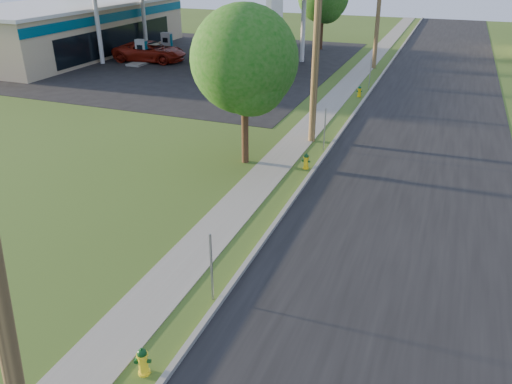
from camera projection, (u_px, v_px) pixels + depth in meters
road at (403, 226)px, 16.68m from camera, size 8.00×120.00×0.02m
curb at (289, 205)px, 17.95m from camera, size 0.15×120.00×0.15m
sidewalk at (244, 198)px, 18.55m from camera, size 1.50×120.00×0.03m
forecourt at (182, 61)px, 41.81m from camera, size 26.00×28.00×0.02m
utility_pole_mid at (317, 35)px, 22.06m from camera, size 1.40×0.32×9.80m
utility_pole_far at (379, 3)px, 37.23m from camera, size 1.40×0.32×9.50m
sign_post_near at (211, 268)px, 12.76m from camera, size 0.05×0.04×2.00m
sign_post_mid at (325, 129)px, 22.67m from camera, size 0.05×0.04×2.00m
sign_post_far at (370, 74)px, 32.90m from camera, size 0.05×0.04×2.00m
fuel_pump_nw at (142, 54)px, 40.64m from camera, size 1.20×3.20×1.90m
fuel_pump_ne at (244, 62)px, 37.71m from camera, size 1.20×3.20×1.90m
fuel_pump_sw at (167, 46)px, 44.00m from camera, size 1.20×3.20×1.90m
fuel_pump_se at (263, 53)px, 41.07m from camera, size 1.20×3.20×1.90m
convenience_store at (72, 28)px, 44.47m from camera, size 10.40×22.40×4.25m
price_pylon at (275, 8)px, 27.74m from camera, size 0.34×2.04×6.85m
tree_verge at (246, 64)px, 19.87m from camera, size 4.35×4.35×6.59m
hydrant_near at (143, 361)px, 10.73m from camera, size 0.37×0.33×0.71m
hydrant_mid at (306, 161)px, 20.98m from camera, size 0.36×0.32×0.69m
hydrant_far at (359, 91)px, 31.40m from camera, size 0.36×0.32×0.70m
car_red at (150, 51)px, 41.23m from camera, size 6.24×3.37×1.66m
car_silver at (252, 54)px, 40.18m from camera, size 5.21×3.04×1.67m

